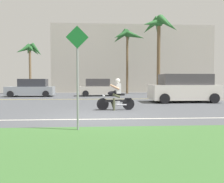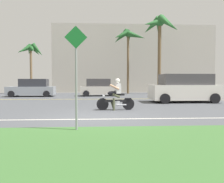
% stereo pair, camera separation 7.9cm
% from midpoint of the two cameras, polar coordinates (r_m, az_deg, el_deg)
% --- Properties ---
extents(ground, '(56.00, 30.00, 0.04)m').
position_cam_midpoint_polar(ground, '(11.85, -3.10, -4.26)').
color(ground, '#4C4F54').
extents(grass_median, '(56.00, 3.80, 0.06)m').
position_cam_midpoint_polar(grass_median, '(4.86, -2.90, -13.93)').
color(grass_median, '#3D6B33').
rests_on(grass_median, ground).
extents(lane_line_near, '(50.40, 0.12, 0.01)m').
position_cam_midpoint_polar(lane_line_near, '(8.32, -3.04, -7.10)').
color(lane_line_near, silver).
rests_on(lane_line_near, ground).
extents(lane_line_far, '(50.40, 0.12, 0.01)m').
position_cam_midpoint_polar(lane_line_far, '(17.37, -3.14, -1.95)').
color(lane_line_far, yellow).
rests_on(lane_line_far, ground).
extents(motorcyclist, '(1.86, 0.61, 1.55)m').
position_cam_midpoint_polar(motorcyclist, '(10.81, 1.21, -1.33)').
color(motorcyclist, black).
rests_on(motorcyclist, ground).
extents(suv_nearby, '(4.68, 2.29, 1.87)m').
position_cam_midpoint_polar(suv_nearby, '(15.66, 18.27, 0.74)').
color(suv_nearby, white).
rests_on(suv_nearby, ground).
extents(parked_car_0, '(4.23, 1.99, 1.61)m').
position_cam_midpoint_polar(parked_car_0, '(21.51, -19.73, 0.78)').
color(parked_car_0, '#8C939E').
rests_on(parked_car_0, ground).
extents(parked_car_1, '(3.93, 2.15, 1.62)m').
position_cam_midpoint_polar(parked_car_1, '(21.11, -3.06, 0.91)').
color(parked_car_1, beige).
rests_on(parked_car_1, ground).
extents(palm_tree_0, '(3.04, 3.02, 5.65)m').
position_cam_midpoint_polar(palm_tree_0, '(26.54, -20.10, 9.62)').
color(palm_tree_0, brown).
rests_on(palm_tree_0, ground).
extents(palm_tree_1, '(4.33, 4.37, 8.53)m').
position_cam_midpoint_polar(palm_tree_1, '(25.45, 12.23, 15.66)').
color(palm_tree_1, brown).
rests_on(palm_tree_1, ground).
extents(palm_tree_2, '(3.81, 3.93, 7.25)m').
position_cam_midpoint_polar(palm_tree_2, '(25.26, 4.17, 13.63)').
color(palm_tree_2, brown).
rests_on(palm_tree_2, ground).
extents(street_sign, '(0.62, 0.06, 2.93)m').
position_cam_midpoint_polar(street_sign, '(6.22, -8.86, 5.87)').
color(street_sign, gray).
rests_on(street_sign, ground).
extents(building_far, '(20.71, 4.00, 8.53)m').
position_cam_midpoint_polar(building_far, '(30.23, 5.43, 8.12)').
color(building_far, '#BCB7AD').
rests_on(building_far, ground).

